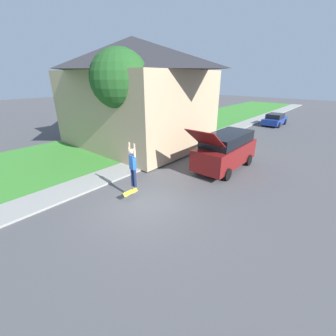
# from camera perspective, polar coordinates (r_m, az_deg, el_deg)

# --- Properties ---
(ground_plane) EXTENTS (120.00, 120.00, 0.00)m
(ground_plane) POSITION_cam_1_polar(r_m,az_deg,el_deg) (10.25, -6.80, -8.84)
(ground_plane) COLOR #49494C
(lawn) EXTENTS (10.00, 80.00, 0.08)m
(lawn) POSITION_cam_1_polar(r_m,az_deg,el_deg) (19.49, -10.21, 6.33)
(lawn) COLOR #387F2D
(lawn) RESTS_ON ground_plane
(sidewalk) EXTENTS (1.80, 80.00, 0.10)m
(sidewalk) POSITION_cam_1_polar(r_m,az_deg,el_deg) (16.47, -0.26, 3.77)
(sidewalk) COLOR gray
(sidewalk) RESTS_ON ground_plane
(house) EXTENTS (11.26, 8.79, 7.88)m
(house) POSITION_cam_1_polar(r_m,az_deg,el_deg) (18.67, -8.52, 18.61)
(house) COLOR tan
(house) RESTS_ON lawn
(lawn_tree_near) EXTENTS (3.53, 3.53, 6.79)m
(lawn_tree_near) POSITION_cam_1_polar(r_m,az_deg,el_deg) (14.60, -12.11, 21.02)
(lawn_tree_near) COLOR brown
(lawn_tree_near) RESTS_ON lawn
(suv_parked) EXTENTS (2.07, 5.50, 2.87)m
(suv_parked) POSITION_cam_1_polar(r_m,az_deg,el_deg) (13.94, 14.44, 4.45)
(suv_parked) COLOR maroon
(suv_parked) RESTS_ON ground_plane
(car_down_street) EXTENTS (1.89, 4.01, 1.32)m
(car_down_street) POSITION_cam_1_polar(r_m,az_deg,el_deg) (29.25, 25.47, 11.06)
(car_down_street) COLOR navy
(car_down_street) RESTS_ON ground_plane
(skateboarder) EXTENTS (0.41, 0.24, 2.04)m
(skateboarder) POSITION_cam_1_polar(r_m,az_deg,el_deg) (9.90, -8.93, 0.83)
(skateboarder) COLOR #192347
(skateboarder) RESTS_ON ground_plane
(skateboard) EXTENTS (0.20, 0.81, 0.23)m
(skateboard) POSITION_cam_1_polar(r_m,az_deg,el_deg) (10.44, -9.53, -6.06)
(skateboard) COLOR #A89323
(skateboard) RESTS_ON ground_plane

